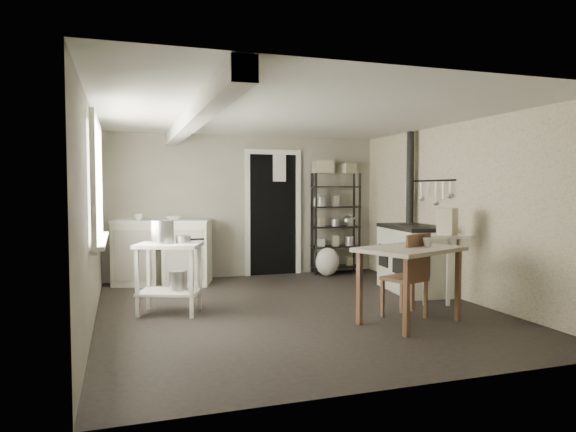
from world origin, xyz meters
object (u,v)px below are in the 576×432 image
object	(u,v)px
base_cabinets	(163,254)
work_table	(409,287)
shelf_rack	(335,217)
flour_sack	(327,261)
stockpot	(162,232)
chair	(404,275)
prep_table	(169,279)
stove	(414,260)

from	to	relation	value
base_cabinets	work_table	bearing A→B (deg)	-36.26
base_cabinets	shelf_rack	xyz separation A→B (m)	(2.87, 0.12, 0.49)
base_cabinets	flour_sack	bearing A→B (deg)	14.43
stockpot	shelf_rack	distance (m)	3.62
base_cabinets	chair	bearing A→B (deg)	-33.82
prep_table	stockpot	bearing A→B (deg)	153.31
stockpot	base_cabinets	distance (m)	1.95
stove	work_table	distance (m)	1.73
stove	chair	distance (m)	1.54
work_table	shelf_rack	bearing A→B (deg)	80.56
stove	stockpot	bearing A→B (deg)	-170.46
stockpot	flour_sack	size ratio (longest dim) A/B	0.59
shelf_rack	work_table	bearing A→B (deg)	-94.39
chair	prep_table	bearing A→B (deg)	137.65
stove	work_table	xyz separation A→B (m)	(-0.95, -1.44, -0.06)
prep_table	stockpot	size ratio (longest dim) A/B	2.97
work_table	chair	distance (m)	0.23
prep_table	work_table	world-z (taller)	prep_table
stockpot	work_table	bearing A→B (deg)	-26.37
work_table	chair	xyz separation A→B (m)	(0.05, 0.20, 0.10)
stockpot	flour_sack	distance (m)	3.36
work_table	base_cabinets	bearing A→B (deg)	126.85
stockpot	shelf_rack	bearing A→B (deg)	33.65
prep_table	flour_sack	xyz separation A→B (m)	(2.71, 1.80, -0.16)
stockpot	base_cabinets	size ratio (longest dim) A/B	0.18
prep_table	flour_sack	bearing A→B (deg)	33.70
stockpot	chair	world-z (taller)	stockpot
shelf_rack	work_table	distance (m)	3.33
prep_table	chair	xyz separation A→B (m)	(2.47, -1.00, 0.08)
prep_table	shelf_rack	size ratio (longest dim) A/B	0.48
prep_table	chair	distance (m)	2.66
chair	flour_sack	xyz separation A→B (m)	(0.24, 2.80, -0.24)
stove	flour_sack	bearing A→B (deg)	118.95
stockpot	flour_sack	world-z (taller)	stockpot
work_table	flour_sack	xyz separation A→B (m)	(0.29, 3.00, -0.14)
stove	chair	xyz separation A→B (m)	(-0.90, -1.25, 0.04)
prep_table	work_table	bearing A→B (deg)	-26.36
stockpot	work_table	xyz separation A→B (m)	(2.48, -1.23, -0.56)
shelf_rack	stove	bearing A→B (deg)	-71.90
base_cabinets	work_table	distance (m)	3.89
prep_table	stockpot	world-z (taller)	stockpot
prep_table	base_cabinets	distance (m)	1.92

